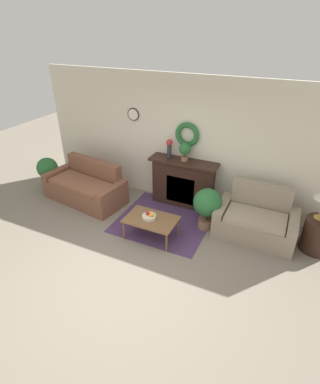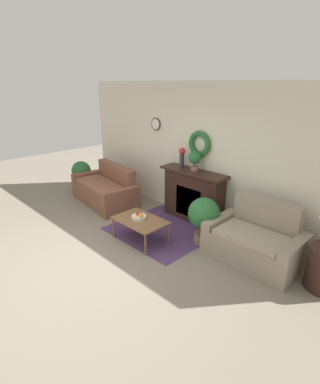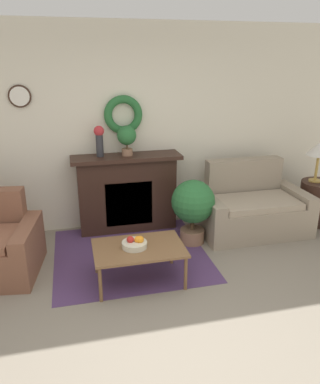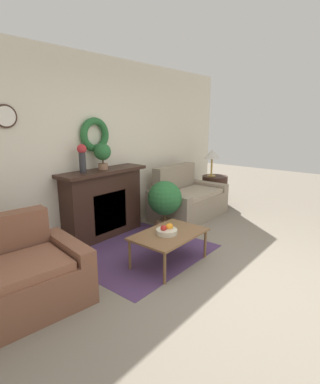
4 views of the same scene
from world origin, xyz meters
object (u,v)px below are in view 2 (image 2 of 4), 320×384
Objects in this scene: couch_left at (106,190)px; potted_plant_floor_by_couch at (81,172)px; coffee_table at (140,221)px; potted_plant_floor_by_loveseat at (204,216)px; fruit_bowl at (139,217)px; loveseat_right at (255,241)px; vase_on_mantel_left at (182,156)px; fireplace at (193,195)px; potted_plant_on_mantel at (195,159)px.

couch_left is 1.15m from potted_plant_floor_by_couch.
potted_plant_floor_by_loveseat reaches higher than coffee_table.
potted_plant_floor_by_loveseat reaches higher than fruit_bowl.
potted_plant_floor_by_loveseat is (3.89, 0.06, 0.01)m from potted_plant_floor_by_couch.
couch_left is 1.33× the size of loveseat_right.
loveseat_right is at bearing 2.87° from potted_plant_floor_by_couch.
fruit_bowl is 1.13m from potted_plant_floor_by_loveseat.
vase_on_mantel_left is (-0.21, 1.34, 0.83)m from fruit_bowl.
fireplace is 1.53× the size of coffee_table.
potted_plant_floor_by_couch is (-1.13, 0.05, 0.20)m from couch_left.
coffee_table is at bearing -138.69° from potted_plant_floor_by_loveseat.
fruit_bowl is at bearing -95.48° from fireplace.
vase_on_mantel_left is (-0.24, 1.35, 0.91)m from coffee_table.
potted_plant_floor_by_couch is at bearing -168.15° from potted_plant_on_mantel.
potted_plant_floor_by_loveseat is at bearing 39.77° from fruit_bowl.
couch_left is 2.77m from potted_plant_floor_by_loveseat.
potted_plant_floor_by_loveseat is at bearing -30.13° from vase_on_mantel_left.
fruit_bowl is 3.10m from potted_plant_floor_by_couch.
coffee_table is 1.62m from potted_plant_on_mantel.
potted_plant_floor_by_loveseat is at bearing 41.31° from coffee_table.
fireplace reaches higher than couch_left.
vase_on_mantel_left reaches higher than fireplace.
couch_left is 2.09m from vase_on_mantel_left.
fruit_bowl is at bearing -153.15° from loveseat_right.
couch_left is at bearing -175.61° from loveseat_right.
fruit_bowl is at bearing -12.22° from potted_plant_floor_by_couch.
fruit_bowl is (-1.76, -0.90, 0.13)m from loveseat_right.
vase_on_mantel_left is 0.51× the size of potted_plant_floor_by_couch.
fireplace is 2.17m from couch_left.
potted_plant_on_mantel reaches higher than fireplace.
couch_left is (-2.03, -0.73, -0.23)m from fireplace.
loveseat_right is at bearing 27.64° from coffee_table.
potted_plant_on_mantel is at bearing 85.46° from coffee_table.
loveseat_right is (3.66, 0.29, 0.01)m from couch_left.
loveseat_right reaches higher than potted_plant_floor_by_loveseat.
loveseat_right is 4.80m from potted_plant_floor_by_couch.
vase_on_mantel_left reaches higher than potted_plant_on_mantel.
potted_plant_floor_by_couch is (-3.03, 0.66, 0.05)m from fruit_bowl.
potted_plant_on_mantel is at bearing 11.85° from potted_plant_floor_by_couch.
fruit_bowl is at bearing -81.31° from vase_on_mantel_left.
coffee_table is at bearing -12.18° from potted_plant_floor_by_couch.
fireplace reaches higher than fruit_bowl.
loveseat_right is 3.62× the size of vase_on_mantel_left.
potted_plant_floor_by_loveseat reaches higher than potted_plant_floor_by_couch.
loveseat_right is at bearing 12.72° from couch_left.
fruit_bowl is 0.66× the size of vase_on_mantel_left.
coffee_table is (1.94, -0.61, 0.06)m from couch_left.
potted_plant_on_mantel is at bearing -3.28° from vase_on_mantel_left.
vase_on_mantel_left is (1.69, 0.73, 0.98)m from couch_left.
fireplace is at bearing 12.16° from potted_plant_floor_by_couch.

